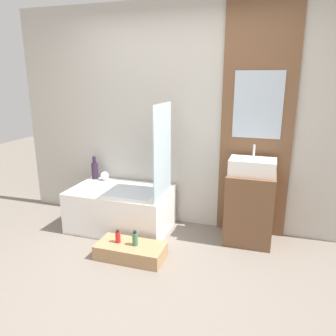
{
  "coord_description": "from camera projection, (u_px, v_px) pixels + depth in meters",
  "views": [
    {
      "loc": [
        1.06,
        -2.15,
        1.78
      ],
      "look_at": [
        0.14,
        0.7,
        0.94
      ],
      "focal_mm": 35.0,
      "sensor_mm": 36.0,
      "label": 1
    }
  ],
  "objects": [
    {
      "name": "ground_plane",
      "position": [
        127.0,
        295.0,
        2.77
      ],
      "size": [
        12.0,
        12.0,
        0.0
      ],
      "primitive_type": "plane",
      "color": "slate"
    },
    {
      "name": "wall_tiled_back",
      "position": [
        180.0,
        119.0,
        3.86
      ],
      "size": [
        4.2,
        0.06,
        2.6
      ],
      "primitive_type": "cube",
      "color": "#B7B2A8",
      "rests_on": "ground_plane"
    },
    {
      "name": "wall_wood_accent",
      "position": [
        257.0,
        121.0,
        3.55
      ],
      "size": [
        0.77,
        0.04,
        2.6
      ],
      "color": "brown",
      "rests_on": "ground_plane"
    },
    {
      "name": "bathtub",
      "position": [
        121.0,
        208.0,
        3.94
      ],
      "size": [
        1.17,
        0.74,
        0.49
      ],
      "color": "white",
      "rests_on": "ground_plane"
    },
    {
      "name": "glass_shower_screen",
      "position": [
        162.0,
        152.0,
        3.51
      ],
      "size": [
        0.01,
        0.56,
        1.02
      ],
      "primitive_type": "cube",
      "color": "silver",
      "rests_on": "bathtub"
    },
    {
      "name": "wooden_step_bench",
      "position": [
        131.0,
        251.0,
        3.32
      ],
      "size": [
        0.69,
        0.34,
        0.15
      ],
      "primitive_type": "cube",
      "color": "#A87F56",
      "rests_on": "ground_plane"
    },
    {
      "name": "vanity_cabinet",
      "position": [
        249.0,
        208.0,
        3.58
      ],
      "size": [
        0.51,
        0.43,
        0.78
      ],
      "primitive_type": "cube",
      "color": "brown",
      "rests_on": "ground_plane"
    },
    {
      "name": "sink",
      "position": [
        252.0,
        167.0,
        3.45
      ],
      "size": [
        0.48,
        0.31,
        0.3
      ],
      "color": "white",
      "rests_on": "vanity_cabinet"
    },
    {
      "name": "vase_tall_dark",
      "position": [
        95.0,
        170.0,
        4.24
      ],
      "size": [
        0.08,
        0.08,
        0.3
      ],
      "color": "#2D1E33",
      "rests_on": "bathtub"
    },
    {
      "name": "vase_round_light",
      "position": [
        105.0,
        176.0,
        4.21
      ],
      "size": [
        0.11,
        0.11,
        0.11
      ],
      "primitive_type": "sphere",
      "color": "white",
      "rests_on": "bathtub"
    },
    {
      "name": "bottle_soap_primary",
      "position": [
        118.0,
        237.0,
        3.32
      ],
      "size": [
        0.05,
        0.05,
        0.14
      ],
      "color": "red",
      "rests_on": "wooden_step_bench"
    },
    {
      "name": "bottle_soap_secondary",
      "position": [
        135.0,
        239.0,
        3.26
      ],
      "size": [
        0.06,
        0.06,
        0.16
      ],
      "color": "#38704C",
      "rests_on": "wooden_step_bench"
    }
  ]
}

